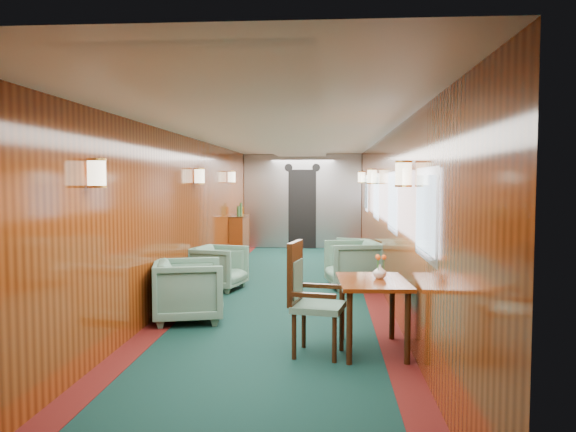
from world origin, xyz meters
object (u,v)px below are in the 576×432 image
(credenza, at_px, (239,236))
(armchair_left_near, at_px, (189,290))
(armchair_left_far, at_px, (219,268))
(armchair_right_far, at_px, (349,255))
(armchair_right_near, at_px, (353,264))
(dining_table, at_px, (373,291))
(side_chair, at_px, (308,293))

(credenza, distance_m, armchair_left_near, 5.74)
(armchair_left_far, height_order, armchair_right_far, armchair_left_far)
(armchair_left_near, relative_size, armchair_right_near, 1.00)
(armchair_right_near, xyz_separation_m, armchair_right_far, (-0.01, 1.54, -0.06))
(armchair_left_near, bearing_deg, dining_table, -130.85)
(dining_table, height_order, armchair_left_far, dining_table)
(armchair_left_near, height_order, armchair_right_near, same)
(armchair_left_far, distance_m, armchair_right_far, 2.82)
(dining_table, bearing_deg, side_chair, -171.29)
(dining_table, relative_size, armchair_left_far, 1.33)
(armchair_right_near, relative_size, armchair_right_far, 1.20)
(side_chair, height_order, armchair_right_far, side_chair)
(armchair_left_far, bearing_deg, armchair_left_near, -165.11)
(armchair_left_near, distance_m, armchair_right_near, 3.14)
(credenza, distance_m, armchair_right_near, 4.17)
(side_chair, relative_size, armchair_left_near, 1.35)
(side_chair, bearing_deg, armchair_right_far, 94.59)
(armchair_right_near, bearing_deg, armchair_left_near, -53.54)
(armchair_left_near, bearing_deg, armchair_left_far, -13.90)
(side_chair, height_order, armchair_left_far, side_chair)
(armchair_right_near, height_order, armchair_right_far, armchair_right_near)
(credenza, xyz_separation_m, armchair_left_far, (0.27, -3.73, -0.14))
(side_chair, bearing_deg, armchair_left_far, 126.61)
(credenza, height_order, armchair_right_far, credenza)
(credenza, height_order, armchair_left_near, credenza)
(armchair_right_far, bearing_deg, armchair_left_near, -11.93)
(credenza, height_order, armchair_left_far, credenza)
(dining_table, relative_size, armchair_right_near, 1.21)
(credenza, distance_m, armchair_left_far, 3.74)
(armchair_right_far, bearing_deg, dining_table, 17.35)
(side_chair, height_order, armchair_right_near, side_chair)
(dining_table, bearing_deg, armchair_right_near, 87.38)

